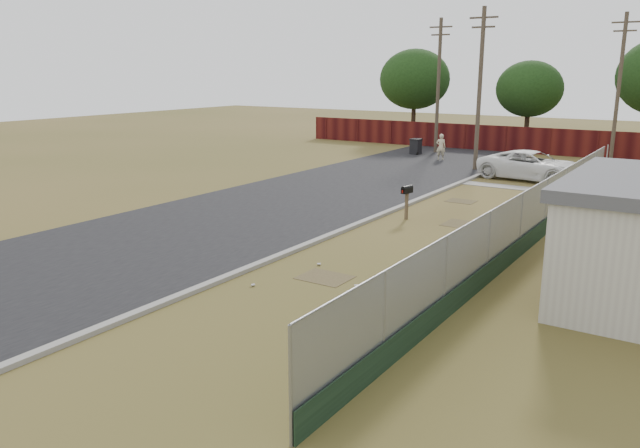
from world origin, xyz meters
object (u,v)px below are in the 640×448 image
Objects in this scene: pedestrian at (441,147)px; trash_bin at (416,146)px; mailbox at (407,193)px; fire_hydrant at (349,329)px; pickup_truck at (532,166)px.

pedestrian reaches higher than trash_bin.
mailbox reaches higher than trash_bin.
pedestrian reaches higher than mailbox.
mailbox is (-3.93, 10.95, 0.70)m from fire_hydrant.
mailbox is at bearing 109.73° from fire_hydrant.
pedestrian is 1.57× the size of trash_bin.
trash_bin is at bearing -47.41° from pedestrian.
pedestrian reaches higher than fire_hydrant.
trash_bin is at bearing 63.99° from pickup_truck.
mailbox is 11.78m from pickup_truck.
fire_hydrant is 22.73m from pickup_truck.
pickup_truck is 11.22m from trash_bin.
pedestrian reaches higher than pickup_truck.
fire_hydrant is 0.56× the size of mailbox.
trash_bin is at bearing 113.70° from mailbox.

